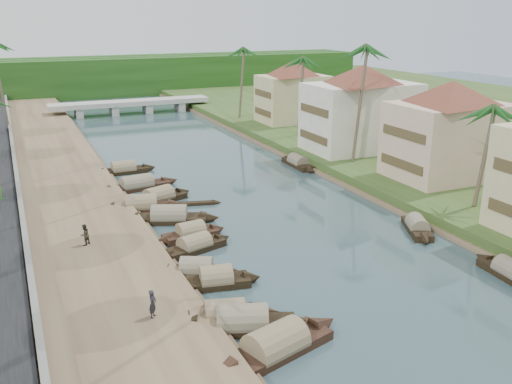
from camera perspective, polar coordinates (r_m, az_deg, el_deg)
name	(u,v)px	position (r m, az deg, el deg)	size (l,w,h in m)	color
ground	(353,276)	(39.91, 9.67, -8.32)	(220.00, 220.00, 0.00)	#33474C
left_bank	(74,213)	(52.68, -17.76, -2.00)	(10.00, 180.00, 0.80)	brown
right_bank	(399,169)	(65.55, 14.12, 2.25)	(16.00, 180.00, 1.20)	#2B441B
retaining_wall	(21,209)	(52.21, -22.42, -1.57)	(0.40, 180.00, 1.10)	slate
treeline	(103,76)	(131.99, -15.04, 11.13)	(120.00, 14.00, 8.00)	#183C10
bridge	(131,104)	(104.91, -12.43, 8.57)	(28.00, 4.00, 2.40)	#A5A59B
building_mid	(449,129)	(60.51, 18.71, 6.00)	(14.11, 14.11, 9.70)	#D5AF97
building_far	(362,107)	(70.69, 10.51, 8.37)	(15.59, 15.59, 10.20)	white
building_distant	(293,91)	(88.31, 3.71, 10.05)	(12.62, 12.62, 9.20)	tan
sampan_2	(276,347)	(31.05, 1.97, -15.23)	(9.57, 4.59, 2.45)	black
sampan_3	(243,324)	(33.08, -1.36, -13.01)	(8.55, 4.64, 2.27)	black
sampan_4	(225,316)	(33.87, -3.13, -12.27)	(7.01, 3.18, 1.99)	black
sampan_5	(216,280)	(37.98, -4.01, -8.80)	(6.38, 2.63, 2.02)	black
sampan_6	(196,271)	(39.40, -5.99, -7.85)	(6.42, 4.05, 1.96)	black
sampan_7	(195,246)	(43.36, -6.15, -5.42)	(6.99, 3.42, 1.88)	black
sampan_8	(191,234)	(45.78, -6.53, -4.17)	(6.33, 2.26, 1.96)	black
sampan_9	(169,217)	(49.58, -8.66, -2.53)	(8.81, 4.88, 2.23)	black
sampan_10	(142,206)	(52.82, -11.36, -1.42)	(8.33, 3.74, 2.25)	black
sampan_11	(159,198)	(54.88, -9.69, -0.60)	(7.71, 4.34, 2.20)	black
sampan_12	(137,186)	(59.25, -11.83, 0.63)	(9.44, 3.04, 2.21)	black
sampan_13	(124,170)	(65.63, -13.10, 2.18)	(7.56, 1.89, 2.08)	black
sampan_15	(417,227)	(48.69, 15.82, -3.40)	(4.04, 6.69, 1.86)	black
sampan_16	(298,163)	(67.05, 4.22, 2.91)	(1.72, 7.85, 1.95)	black
canoe_1	(221,311)	(34.96, -3.52, -11.84)	(5.61, 1.97, 0.90)	black
canoe_2	(196,204)	(53.79, -6.01, -1.17)	(4.84, 1.81, 0.70)	black
palm_1	(487,111)	(51.13, 22.14, 7.56)	(3.20, 3.20, 10.05)	brown
palm_2	(360,50)	(63.56, 10.39, 13.78)	(3.20, 3.20, 14.11)	brown
palm_3	(300,60)	(77.38, 4.46, 13.01)	(3.20, 3.20, 11.87)	brown
palm_7	(240,51)	(91.21, -1.62, 13.95)	(3.20, 3.20, 12.25)	brown
tree_6	(385,99)	(75.33, 12.76, 9.11)	(4.79, 4.79, 7.68)	#403525
person_near	(153,304)	(33.04, -10.29, -10.93)	(0.61, 0.40, 1.67)	#232229
person_far	(85,235)	(43.91, -16.76, -4.11)	(0.78, 0.61, 1.61)	#323123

